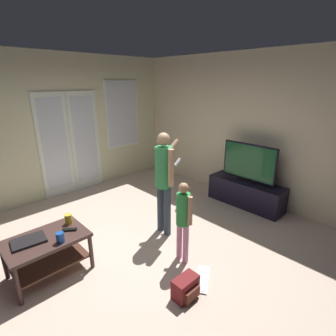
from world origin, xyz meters
TOP-DOWN VIEW (x-y plane):
  - ground_plane at (0.00, 0.00)m, footprint 5.52×5.30m
  - wall_back_with_doors at (0.09, 2.61)m, footprint 5.52×0.09m
  - wall_right_plain at (2.73, 0.00)m, footprint 0.06×5.30m
  - coffee_table at (-0.91, 0.42)m, footprint 0.88×0.59m
  - tv_stand at (2.41, -0.28)m, footprint 0.44×1.38m
  - flat_screen_tv at (2.40, -0.27)m, footprint 0.08×1.00m
  - person_adult at (0.69, 0.11)m, footprint 0.61×0.42m
  - person_child at (0.42, -0.52)m, footprint 0.35×0.29m
  - backpack at (-0.01, -0.97)m, footprint 0.29×0.20m
  - loose_keyboard at (0.31, -0.94)m, footprint 0.44×0.35m
  - laptop_closed at (-1.08, 0.46)m, footprint 0.38×0.30m
  - cup_near_edge at (-0.82, 0.21)m, footprint 0.09×0.09m
  - cup_by_laptop at (-0.58, 0.53)m, footprint 0.09×0.09m
  - tv_remote_black at (-0.65, 0.37)m, footprint 0.17×0.14m

SIDE VIEW (x-z plane):
  - ground_plane at x=0.00m, z-range -0.02..0.00m
  - loose_keyboard at x=0.31m, z-range 0.00..0.02m
  - backpack at x=-0.01m, z-range 0.00..0.24m
  - tv_stand at x=2.41m, z-range 0.00..0.47m
  - coffee_table at x=-0.91m, z-range 0.11..0.60m
  - tv_remote_black at x=-0.65m, z-range 0.49..0.51m
  - laptop_closed at x=-1.08m, z-range 0.49..0.52m
  - cup_near_edge at x=-0.82m, z-range 0.49..0.61m
  - cup_by_laptop at x=-0.58m, z-range 0.49..0.62m
  - person_child at x=0.42m, z-range 0.10..1.18m
  - flat_screen_tv at x=2.40m, z-range 0.47..1.17m
  - person_adult at x=0.69m, z-range 0.15..1.70m
  - wall_back_with_doors at x=0.09m, z-range -0.04..2.72m
  - wall_right_plain at x=2.73m, z-range 0.00..2.73m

